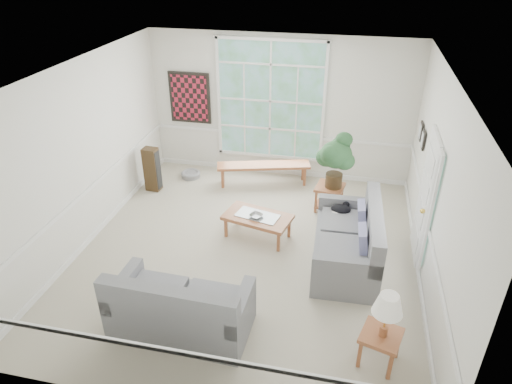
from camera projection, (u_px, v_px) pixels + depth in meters
floor at (248, 252)px, 7.64m from camera, size 5.50×6.00×0.01m
ceiling at (246, 73)px, 6.16m from camera, size 5.50×6.00×0.02m
wall_back at (280, 108)px, 9.45m from camera, size 5.50×0.02×3.00m
wall_front at (174, 310)px, 4.35m from camera, size 5.50×0.02×3.00m
wall_left at (82, 156)px, 7.41m from camera, size 0.02×6.00×3.00m
wall_right at (437, 191)px, 6.39m from camera, size 0.02×6.00×3.00m
window_back at (270, 101)px, 9.38m from camera, size 2.30×0.08×2.40m
entry_door at (424, 197)px, 7.13m from camera, size 0.08×0.90×2.10m
door_sidelight at (430, 213)px, 6.54m from camera, size 0.08×0.26×1.90m
wall_art at (190, 98)px, 9.73m from camera, size 0.90×0.06×1.10m
wall_frame_near at (423, 140)px, 7.86m from camera, size 0.04×0.26×0.32m
wall_frame_far at (421, 131)px, 8.20m from camera, size 0.04×0.26×0.32m
loveseat_right at (347, 236)px, 7.14m from camera, size 1.05×1.92×1.02m
loveseat_front at (181, 300)px, 5.93m from camera, size 1.82×0.98×0.97m
coffee_table at (258, 226)px, 7.93m from camera, size 1.25×0.87×0.42m
pewter_bowl at (256, 216)px, 7.77m from camera, size 0.36×0.36×0.07m
window_bench at (263, 174)px, 9.63m from camera, size 1.97×0.88×0.45m
end_table at (329, 198)px, 8.70m from camera, size 0.58×0.58×0.51m
houseplant at (336, 161)px, 8.30m from camera, size 0.68×0.68×1.07m
side_table at (379, 348)px, 5.55m from camera, size 0.57×0.57×0.47m
table_lamp at (386, 316)px, 5.28m from camera, size 0.48×0.48×0.61m
pet_bed at (191, 174)px, 9.98m from camera, size 0.49×0.49×0.12m
floor_speaker at (152, 169)px, 9.30m from camera, size 0.30×0.25×0.92m
cat at (341, 209)px, 7.69m from camera, size 0.38×0.31×0.16m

